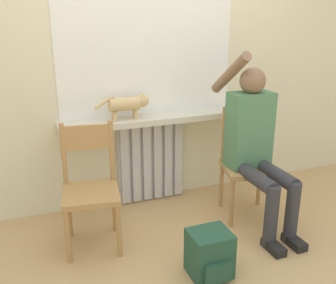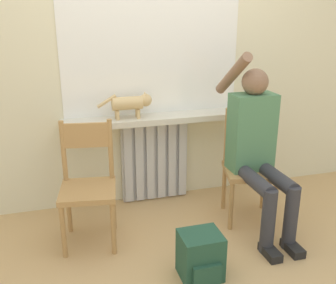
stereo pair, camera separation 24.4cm
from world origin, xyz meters
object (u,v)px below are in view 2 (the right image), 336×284
cat (132,103)px  chair_right (249,165)px  person (258,144)px  backpack (200,256)px  chair_left (88,184)px

cat → chair_right: bearing=-27.0°
chair_right → person: person is taller
chair_right → backpack: 0.96m
cat → backpack: size_ratio=1.47×
person → backpack: bearing=-141.3°
person → cat: person is taller
chair_left → cat: (0.42, 0.44, 0.47)m
cat → person: bearing=-33.7°
chair_right → cat: cat is taller
backpack → person: bearing=38.7°
chair_right → person: size_ratio=0.66×
chair_left → person: size_ratio=0.66×
person → cat: bearing=146.3°
chair_left → chair_right: size_ratio=1.00×
chair_left → backpack: (0.63, -0.64, -0.30)m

